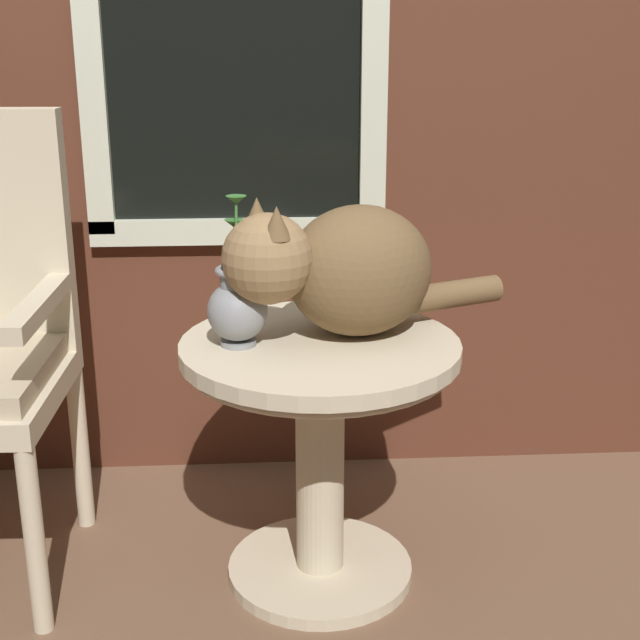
{
  "coord_description": "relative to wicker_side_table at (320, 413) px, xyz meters",
  "views": [
    {
      "loc": [
        0.01,
        -1.64,
        1.26
      ],
      "look_at": [
        0.12,
        0.24,
        0.65
      ],
      "focal_mm": 50.53,
      "sensor_mm": 36.0,
      "label": 1
    }
  ],
  "objects": [
    {
      "name": "wicker_side_table",
      "position": [
        0.0,
        0.0,
        0.0
      ],
      "size": [
        0.63,
        0.63,
        0.6
      ],
      "color": "beige",
      "rests_on": "ground_plane"
    },
    {
      "name": "ground_plane",
      "position": [
        -0.12,
        -0.24,
        -0.42
      ],
      "size": [
        6.0,
        6.0,
        0.0
      ],
      "primitive_type": "plane",
      "color": "brown"
    },
    {
      "name": "cat",
      "position": [
        0.06,
        0.04,
        0.33
      ],
      "size": [
        0.66,
        0.4,
        0.32
      ],
      "color": "brown",
      "rests_on": "wicker_side_table"
    },
    {
      "name": "pewter_vase_with_ivy",
      "position": [
        -0.18,
        -0.01,
        0.27
      ],
      "size": [
        0.13,
        0.13,
        0.33
      ],
      "color": "gray",
      "rests_on": "wicker_side_table"
    },
    {
      "name": "back_wall",
      "position": [
        -0.13,
        0.61,
        0.87
      ],
      "size": [
        4.0,
        0.07,
        2.6
      ],
      "color": "#562D1E",
      "rests_on": "ground_plane"
    }
  ]
}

